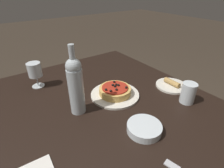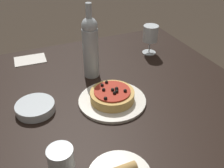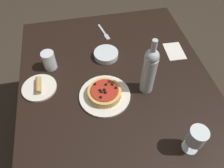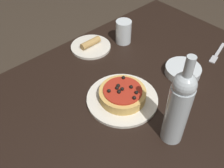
# 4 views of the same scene
# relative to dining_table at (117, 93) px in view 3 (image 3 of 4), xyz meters

# --- Properties ---
(ground_plane) EXTENTS (14.00, 14.00, 0.00)m
(ground_plane) POSITION_rel_dining_table_xyz_m (0.00, 0.00, -0.63)
(ground_plane) COLOR #382D23
(dining_table) EXTENTS (1.34, 1.07, 0.70)m
(dining_table) POSITION_rel_dining_table_xyz_m (0.00, 0.00, 0.00)
(dining_table) COLOR black
(dining_table) RESTS_ON ground_plane
(dinner_plate) EXTENTS (0.27, 0.27, 0.01)m
(dinner_plate) POSITION_rel_dining_table_xyz_m (-0.06, 0.08, 0.08)
(dinner_plate) COLOR silver
(dinner_plate) RESTS_ON dining_table
(pizza) EXTENTS (0.18, 0.18, 0.05)m
(pizza) POSITION_rel_dining_table_xyz_m (-0.06, 0.08, 0.11)
(pizza) COLOR tan
(pizza) RESTS_ON dinner_plate
(wine_glass) EXTENTS (0.08, 0.08, 0.15)m
(wine_glass) POSITION_rel_dining_table_xyz_m (-0.42, -0.24, 0.18)
(wine_glass) COLOR silver
(wine_glass) RESTS_ON dining_table
(wine_bottle) EXTENTS (0.07, 0.07, 0.34)m
(wine_bottle) POSITION_rel_dining_table_xyz_m (-0.05, -0.15, 0.22)
(wine_bottle) COLOR #B2BCC1
(wine_bottle) RESTS_ON dining_table
(water_cup) EXTENTS (0.07, 0.07, 0.11)m
(water_cup) POSITION_rel_dining_table_xyz_m (0.21, 0.36, 0.13)
(water_cup) COLOR silver
(water_cup) RESTS_ON dining_table
(side_bowl) EXTENTS (0.15, 0.15, 0.03)m
(side_bowl) POSITION_rel_dining_table_xyz_m (0.23, 0.02, 0.09)
(side_bowl) COLOR silver
(side_bowl) RESTS_ON dining_table
(fork) EXTENTS (0.17, 0.06, 0.00)m
(fork) POSITION_rel_dining_table_xyz_m (0.46, -0.01, 0.08)
(fork) COLOR #B7B7BC
(fork) RESTS_ON dining_table
(side_plate) EXTENTS (0.19, 0.19, 0.04)m
(side_plate) POSITION_rel_dining_table_xyz_m (0.06, 0.42, 0.08)
(side_plate) COLOR silver
(side_plate) RESTS_ON dining_table
(paper_napkin) EXTENTS (0.16, 0.12, 0.00)m
(paper_napkin) POSITION_rel_dining_table_xyz_m (0.19, -0.41, 0.08)
(paper_napkin) COLOR silver
(paper_napkin) RESTS_ON dining_table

